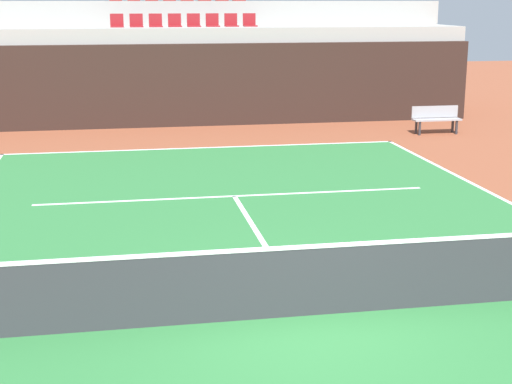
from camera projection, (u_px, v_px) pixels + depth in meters
name	position (u px, v px, depth m)	size (l,w,h in m)	color
ground_plane	(308.00, 316.00, 10.06)	(80.00, 80.00, 0.00)	brown
court_surface	(308.00, 316.00, 10.06)	(11.00, 24.00, 0.01)	#2D7238
baseline_far	(204.00, 148.00, 21.46)	(11.00, 0.10, 0.00)	white
service_line_far	(234.00, 196.00, 16.17)	(8.26, 0.10, 0.00)	white
centre_service_line	(263.00, 242.00, 13.11)	(0.10, 6.40, 0.00)	white
back_wall	(190.00, 85.00, 24.96)	(19.09, 0.30, 2.66)	black
stands_tier_lower	(186.00, 74.00, 26.19)	(19.09, 2.40, 3.15)	#9E9E99
stands_tier_upper	(180.00, 56.00, 28.38)	(19.09, 2.40, 3.99)	#9E9E99
seating_row_lower	(184.00, 23.00, 25.87)	(4.92, 0.44, 0.44)	maroon
tennis_net	(309.00, 279.00, 9.94)	(11.08, 0.08, 1.07)	black
player_bench	(436.00, 117.00, 23.67)	(1.50, 0.40, 0.85)	#99999E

